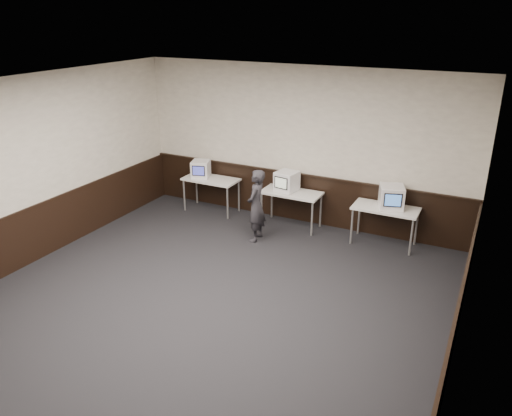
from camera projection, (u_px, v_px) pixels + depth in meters
The scene contains 16 objects.
floor at pixel (195, 314), 7.33m from camera, with size 8.00×8.00×0.00m, color black.
ceiling at pixel (183, 94), 6.14m from camera, with size 8.00×8.00×0.00m, color white.
back_wall at pixel (300, 146), 10.06m from camera, with size 7.00×7.00×0.00m, color #BDB5A6.
left_wall at pixel (11, 177), 8.20m from camera, with size 8.00×8.00×0.00m, color #BDB5A6.
right_wall at pixel (466, 270), 5.28m from camera, with size 8.00×8.00×0.00m, color #BDB5A6.
wainscot_back at pixel (298, 198), 10.45m from camera, with size 6.98×0.04×1.00m, color black.
wainscot_left at pixel (24, 238), 8.60m from camera, with size 0.04×7.98×1.00m, color black.
wainscot_right at pixel (449, 355), 5.70m from camera, with size 0.04×7.98×1.00m, color black.
wainscot_rail at pixel (299, 174), 10.24m from camera, with size 6.98×0.06×0.04m, color black.
desk_left at pixel (211, 182), 10.86m from camera, with size 1.20×0.60×0.75m.
desk_center at pixel (291, 195), 10.07m from camera, with size 1.20×0.60×0.75m.
desk_right at pixel (386, 211), 9.27m from camera, with size 1.20×0.60×0.75m.
emac_left at pixel (201, 169), 10.85m from camera, with size 0.47×0.49×0.37m.
emac_center at pixel (287, 181), 10.04m from camera, with size 0.46×0.48×0.40m.
emac_right at pixel (391, 197), 9.15m from camera, with size 0.55×0.56×0.43m.
person at pixel (256, 206), 9.45m from camera, with size 0.52×0.34×1.42m, color #26242A.
Camera 1 is at (3.60, -5.16, 4.17)m, focal length 35.00 mm.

